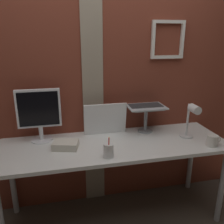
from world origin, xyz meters
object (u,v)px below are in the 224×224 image
monitor (39,112)px  laptop (144,99)px  pen_cup (109,150)px  whiteboard_panel (105,119)px  coffee_mug (212,141)px  desk_lamp (191,118)px

monitor → laptop: laptop is taller
pen_cup → whiteboard_panel: bearing=81.9°
monitor → whiteboard_panel: 0.58m
laptop → coffee_mug: size_ratio=2.70×
whiteboard_panel → pen_cup: 0.46m
whiteboard_panel → coffee_mug: bearing=-28.5°
whiteboard_panel → pen_cup: whiteboard_panel is taller
laptop → desk_lamp: 0.47m
laptop → pen_cup: size_ratio=2.15×
monitor → desk_lamp: size_ratio=1.41×
laptop → desk_lamp: (0.32, -0.32, -0.10)m
desk_lamp → coffee_mug: bearing=-55.7°
laptop → whiteboard_panel: size_ratio=0.89×
pen_cup → desk_lamp: bearing=12.3°
monitor → laptop: bearing=4.1°
laptop → whiteboard_panel: bearing=-173.1°
pen_cup → coffee_mug: (0.88, 0.00, -0.01)m
coffee_mug → laptop: bearing=131.4°
laptop → desk_lamp: size_ratio=1.07×
whiteboard_panel → coffee_mug: 0.93m
laptop → monitor: bearing=-175.9°
desk_lamp → coffee_mug: 0.25m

